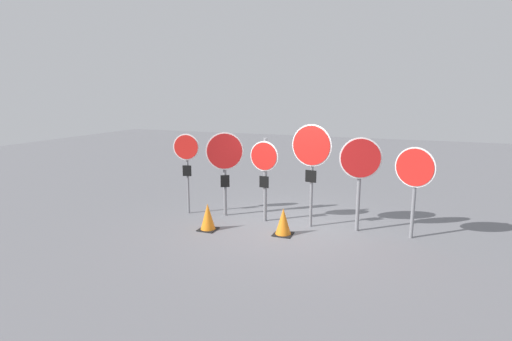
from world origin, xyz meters
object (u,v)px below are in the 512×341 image
object	(u,v)px
stop_sign_0	(187,156)
stop_sign_1	(225,159)
stop_sign_5	(415,175)
traffic_cone_0	(283,222)
stop_sign_2	(265,167)
stop_sign_3	(311,154)
stop_sign_4	(360,167)
traffic_cone_1	(208,217)

from	to	relation	value
stop_sign_0	stop_sign_1	world-z (taller)	stop_sign_1
stop_sign_0	stop_sign_5	world-z (taller)	stop_sign_0
stop_sign_0	traffic_cone_0	xyz separation A→B (m)	(2.77, -0.61, -1.23)
stop_sign_2	stop_sign_3	bearing A→B (deg)	4.20
stop_sign_1	stop_sign_2	size ratio (longest dim) A/B	1.05
stop_sign_0	stop_sign_4	bearing A→B (deg)	-12.28
stop_sign_1	stop_sign_0	bearing A→B (deg)	160.56
stop_sign_3	stop_sign_5	distance (m)	2.22
stop_sign_0	stop_sign_2	distance (m)	2.07
stop_sign_1	stop_sign_4	xyz separation A→B (m)	(3.28, 0.03, 0.03)
stop_sign_5	traffic_cone_1	size ratio (longest dim) A/B	3.18
stop_sign_1	stop_sign_3	distance (m)	2.22
traffic_cone_0	traffic_cone_1	size ratio (longest dim) A/B	0.97
stop_sign_0	traffic_cone_1	size ratio (longest dim) A/B	3.34
stop_sign_3	stop_sign_4	world-z (taller)	stop_sign_3
stop_sign_0	stop_sign_3	distance (m)	3.20
stop_sign_1	stop_sign_3	xyz separation A→B (m)	(2.21, -0.05, 0.27)
stop_sign_0	traffic_cone_0	world-z (taller)	stop_sign_0
stop_sign_2	traffic_cone_0	world-z (taller)	stop_sign_2
stop_sign_5	stop_sign_0	bearing A→B (deg)	-157.39
stop_sign_1	stop_sign_3	bearing A→B (deg)	-30.60
stop_sign_2	stop_sign_3	distance (m)	1.19
stop_sign_1	stop_sign_5	xyz separation A→B (m)	(4.40, 0.00, -0.06)
stop_sign_5	traffic_cone_0	xyz separation A→B (m)	(-2.62, -0.78, -1.11)
stop_sign_3	traffic_cone_1	size ratio (longest dim) A/B	3.85
stop_sign_4	traffic_cone_0	distance (m)	2.08
stop_sign_5	traffic_cone_0	distance (m)	2.95
stop_sign_4	traffic_cone_0	size ratio (longest dim) A/B	3.54
stop_sign_0	traffic_cone_0	size ratio (longest dim) A/B	3.44
stop_sign_4	traffic_cone_1	world-z (taller)	stop_sign_4
stop_sign_4	traffic_cone_1	xyz separation A→B (m)	(-3.19, -1.13, -1.18)
stop_sign_2	traffic_cone_1	bearing A→B (deg)	-128.99
stop_sign_2	stop_sign_0	bearing A→B (deg)	-172.24
stop_sign_4	stop_sign_2	bearing A→B (deg)	170.14
stop_sign_2	stop_sign_3	xyz separation A→B (m)	(1.13, -0.00, 0.38)
stop_sign_3	stop_sign_4	xyz separation A→B (m)	(1.07, 0.09, -0.24)
stop_sign_4	traffic_cone_0	xyz separation A→B (m)	(-1.49, -0.81, -1.19)
stop_sign_2	stop_sign_1	bearing A→B (deg)	-178.21
stop_sign_2	traffic_cone_0	size ratio (longest dim) A/B	3.37
stop_sign_0	stop_sign_1	distance (m)	1.00
stop_sign_2	traffic_cone_0	xyz separation A→B (m)	(0.71, -0.73, -1.06)
stop_sign_1	stop_sign_4	distance (m)	3.28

